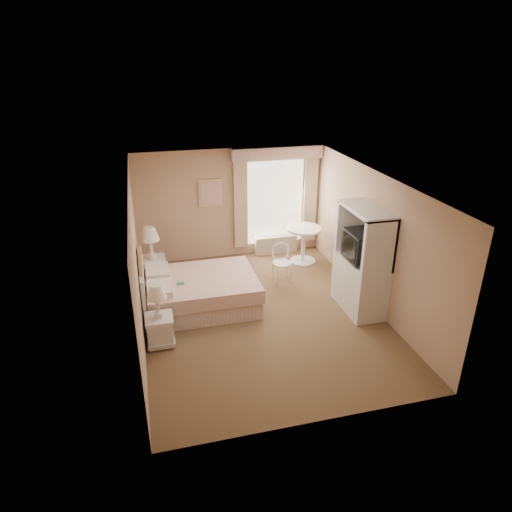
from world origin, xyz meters
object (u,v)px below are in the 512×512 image
object	(u,v)px
cafe_chair	(281,259)
round_table	(304,239)
nightstand_near	(159,323)
armoire	(362,268)
nightstand_far	(153,264)
bed	(195,291)

from	to	relation	value
cafe_chair	round_table	bearing A→B (deg)	45.08
nightstand_near	cafe_chair	bearing A→B (deg)	33.36
nightstand_near	armoire	world-z (taller)	armoire
cafe_chair	armoire	world-z (taller)	armoire
round_table	cafe_chair	bearing A→B (deg)	-134.82
nightstand_far	cafe_chair	world-z (taller)	nightstand_far
nightstand_near	cafe_chair	size ratio (longest dim) A/B	1.32
cafe_chair	armoire	distance (m)	1.82
round_table	cafe_chair	xyz separation A→B (m)	(-0.75, -0.76, -0.08)
nightstand_near	cafe_chair	xyz separation A→B (m)	(2.59, 1.70, 0.07)
nightstand_far	round_table	world-z (taller)	nightstand_far
nightstand_far	round_table	size ratio (longest dim) A/B	1.51
bed	nightstand_far	world-z (taller)	bed
bed	nightstand_near	bearing A→B (deg)	-124.43
bed	round_table	xyz separation A→B (m)	(2.63, 1.42, 0.21)
nightstand_near	nightstand_far	size ratio (longest dim) A/B	0.86
cafe_chair	armoire	bearing A→B (deg)	-53.56
bed	armoire	bearing A→B (deg)	-14.78
nightstand_far	cafe_chair	xyz separation A→B (m)	(2.59, -0.44, 0.00)
armoire	nightstand_near	bearing A→B (deg)	-175.78
armoire	cafe_chair	bearing A→B (deg)	126.54
bed	nightstand_near	world-z (taller)	bed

